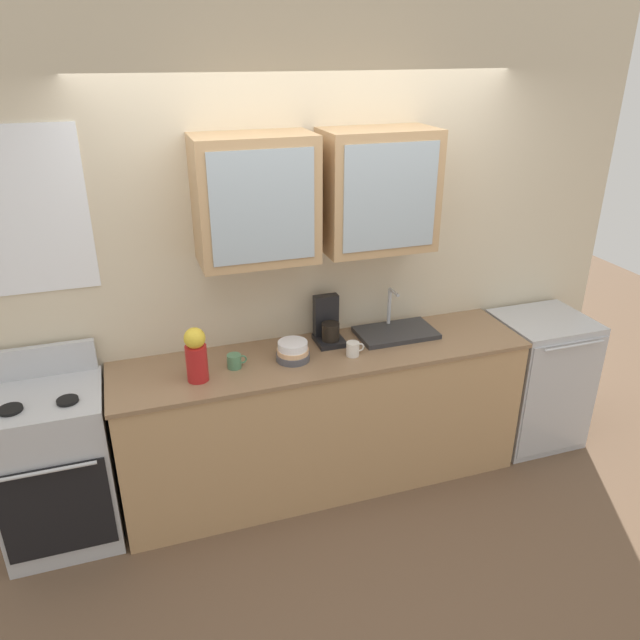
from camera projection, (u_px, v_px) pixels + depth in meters
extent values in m
plane|color=brown|center=(324.00, 478.00, 4.03)|extent=(10.00, 10.00, 0.00)
cube|color=beige|center=(307.00, 255.00, 3.73)|extent=(4.30, 0.10, 2.89)
cube|color=tan|center=(255.00, 200.00, 3.26)|extent=(0.64, 0.36, 0.68)
cube|color=#9EADB7|center=(263.00, 208.00, 3.10)|extent=(0.55, 0.01, 0.58)
cube|color=tan|center=(377.00, 191.00, 3.46)|extent=(0.64, 0.36, 0.68)
cube|color=#9EADB7|center=(391.00, 198.00, 3.31)|extent=(0.55, 0.01, 0.58)
cube|color=white|center=(17.00, 213.00, 3.07)|extent=(0.69, 0.01, 0.87)
cube|color=tan|center=(324.00, 421.00, 3.85)|extent=(2.50, 0.57, 0.91)
cube|color=#8C6B4C|center=(324.00, 355.00, 3.65)|extent=(2.52, 0.59, 0.03)
cube|color=silver|center=(57.00, 469.00, 3.39)|extent=(0.60, 0.53, 0.94)
cube|color=black|center=(57.00, 512.00, 3.19)|extent=(0.55, 0.01, 0.56)
cylinder|color=silver|center=(46.00, 472.00, 3.04)|extent=(0.48, 0.02, 0.02)
cube|color=silver|center=(42.00, 361.00, 3.37)|extent=(0.57, 0.04, 0.18)
cylinder|color=black|center=(10.00, 409.00, 3.07)|extent=(0.12, 0.12, 0.02)
cylinder|color=black|center=(68.00, 400.00, 3.14)|extent=(0.11, 0.11, 0.02)
cube|color=#2D2D30|center=(396.00, 333.00, 3.87)|extent=(0.50, 0.30, 0.03)
cylinder|color=silver|center=(389.00, 306.00, 3.92)|extent=(0.02, 0.02, 0.24)
cylinder|color=silver|center=(394.00, 292.00, 3.82)|extent=(0.02, 0.12, 0.02)
cylinder|color=#4C4C54|center=(293.00, 356.00, 3.56)|extent=(0.20, 0.20, 0.04)
cylinder|color=#E0AD7F|center=(293.00, 352.00, 3.55)|extent=(0.19, 0.19, 0.04)
cylinder|color=white|center=(293.00, 346.00, 3.54)|extent=(0.17, 0.17, 0.05)
cylinder|color=#B21E1E|center=(197.00, 363.00, 3.31)|extent=(0.12, 0.12, 0.21)
sphere|color=yellow|center=(195.00, 338.00, 3.25)|extent=(0.12, 0.12, 0.12)
cylinder|color=silver|center=(353.00, 349.00, 3.60)|extent=(0.08, 0.08, 0.09)
torus|color=silver|center=(360.00, 347.00, 3.61)|extent=(0.05, 0.01, 0.05)
cylinder|color=#4C7F59|center=(234.00, 361.00, 3.47)|extent=(0.08, 0.08, 0.08)
torus|color=#4C7F59|center=(242.00, 359.00, 3.48)|extent=(0.05, 0.01, 0.05)
cube|color=silver|center=(536.00, 379.00, 4.30)|extent=(0.60, 0.54, 0.94)
cube|color=silver|center=(561.00, 399.00, 4.06)|extent=(0.57, 0.01, 0.84)
cylinder|color=silver|center=(575.00, 346.00, 3.87)|extent=(0.45, 0.02, 0.02)
cube|color=black|center=(329.00, 341.00, 3.77)|extent=(0.17, 0.20, 0.03)
cylinder|color=black|center=(331.00, 332.00, 3.72)|extent=(0.11, 0.11, 0.11)
cube|color=black|center=(326.00, 315.00, 3.77)|extent=(0.15, 0.06, 0.26)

